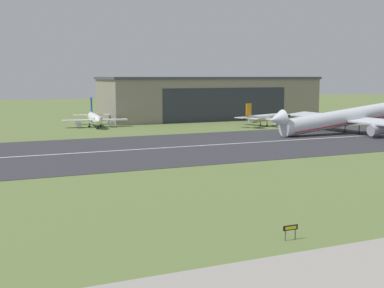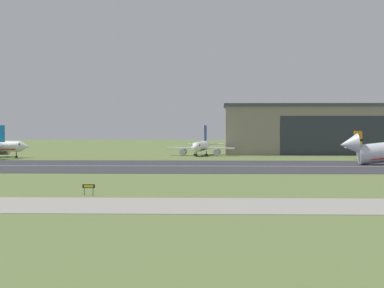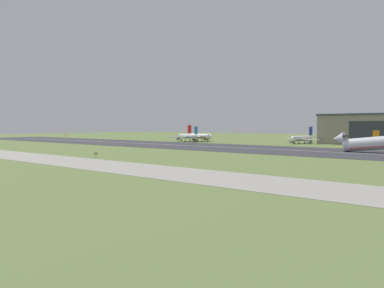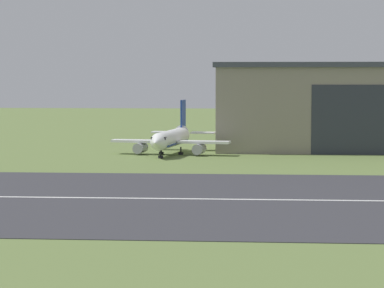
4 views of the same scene
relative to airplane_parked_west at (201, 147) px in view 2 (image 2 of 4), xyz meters
The scene contains 7 objects.
ground_plane 111.61m from the airplane_parked_west, 101.64° to the right, with size 640.41×640.41×0.00m, color olive.
runway_strip 59.94m from the airplane_parked_west, 112.08° to the right, with size 400.41×50.10×0.06m, color #333338.
runway_centreline 59.93m from the airplane_parked_west, 112.08° to the right, with size 360.37×0.70×0.01m, color silver.
hangar_building 50.54m from the airplane_parked_west, 16.28° to the left, with size 82.57×25.87×15.75m.
airplane_parked_west is the anchor object (origin of this frame).
airplane_parked_east 53.83m from the airplane_parked_west, 22.66° to the right, with size 19.45×18.75×7.66m.
runway_sign 124.26m from the airplane_parked_west, 95.67° to the right, with size 1.68×0.13×1.49m.
Camera 2 is at (27.66, -60.60, 9.76)m, focal length 70.00 mm.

